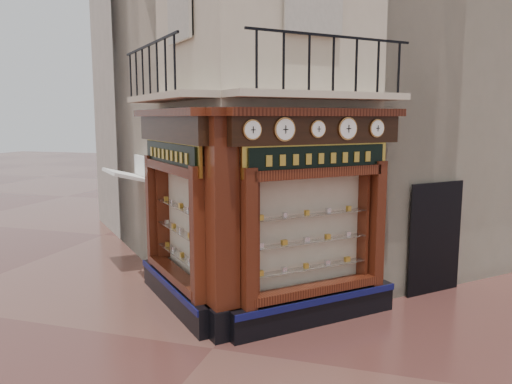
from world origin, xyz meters
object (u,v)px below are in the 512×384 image
at_px(clock_a, 252,130).
at_px(awning, 129,269).
at_px(corner_pilaster, 222,228).
at_px(signboard_right, 319,158).
at_px(clock_e, 377,128).
at_px(clock_d, 348,129).
at_px(signboard_left, 171,155).
at_px(clock_b, 285,129).
at_px(clock_c, 318,129).

bearing_deg(clock_a, awning, 99.33).
distance_m(corner_pilaster, signboard_right, 2.12).
bearing_deg(clock_e, clock_d, 180.00).
bearing_deg(corner_pilaster, clock_d, -10.60).
height_order(clock_e, signboard_right, clock_e).
bearing_deg(awning, corner_pilaster, -174.02).
xyz_separation_m(corner_pilaster, clock_e, (2.39, 1.79, 1.67)).
distance_m(corner_pilaster, clock_a, 1.76).
bearing_deg(signboard_right, awning, 113.85).
distance_m(corner_pilaster, clock_d, 2.86).
relative_size(awning, signboard_right, 0.67).
xyz_separation_m(corner_pilaster, signboard_left, (-1.46, 1.01, 1.15)).
xyz_separation_m(clock_d, clock_e, (0.48, 0.48, 0.00)).
bearing_deg(signboard_right, clock_b, -171.98).
bearing_deg(signboard_right, clock_c, -135.87).
relative_size(awning, signboard_left, 0.66).
distance_m(clock_b, signboard_left, 2.58).
distance_m(clock_a, signboard_left, 2.34).
distance_m(corner_pilaster, clock_e, 3.43).
distance_m(clock_a, clock_e, 2.60).
bearing_deg(clock_c, clock_e, -0.00).
bearing_deg(clock_d, clock_c, -180.00).
distance_m(clock_c, signboard_right, 0.54).
xyz_separation_m(clock_c, awning, (-5.19, 2.17, -3.62)).
distance_m(clock_a, signboard_right, 1.49).
relative_size(corner_pilaster, clock_b, 9.85).
xyz_separation_m(clock_a, clock_d, (1.36, 1.36, -0.00)).
relative_size(corner_pilaster, awning, 2.69).
bearing_deg(signboard_left, clock_e, -123.61).
distance_m(clock_a, clock_c, 1.28).
bearing_deg(signboard_left, clock_a, -162.88).
bearing_deg(clock_b, clock_a, 180.00).
bearing_deg(clock_a, clock_d, 0.00).
relative_size(corner_pilaster, signboard_right, 1.80).
xyz_separation_m(clock_b, signboard_left, (-2.45, 0.63, -0.52)).
height_order(clock_d, awning, clock_d).
xyz_separation_m(clock_b, signboard_right, (0.48, 0.63, -0.52)).
bearing_deg(clock_b, clock_c, 0.00).
height_order(corner_pilaster, clock_b, corner_pilaster).
relative_size(clock_b, signboard_right, 0.18).
distance_m(clock_c, clock_e, 1.32).
distance_m(clock_b, signboard_right, 0.95).
relative_size(clock_b, signboard_left, 0.18).
height_order(clock_c, awning, clock_c).
bearing_deg(clock_a, corner_pilaster, 129.67).
bearing_deg(signboard_left, awning, 3.47).
distance_m(clock_e, signboard_left, 3.97).
relative_size(clock_a, clock_d, 0.82).
height_order(corner_pilaster, signboard_right, corner_pilaster).
height_order(corner_pilaster, clock_e, corner_pilaster).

